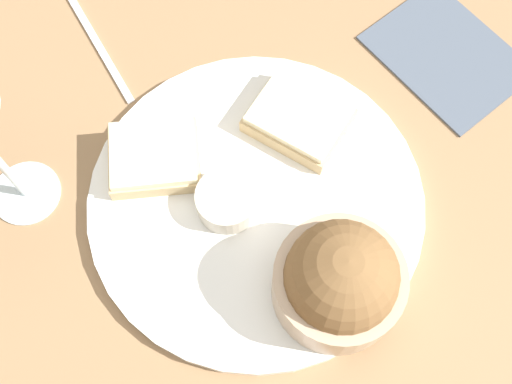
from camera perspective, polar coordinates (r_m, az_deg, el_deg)
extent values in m
plane|color=#93704C|center=(0.63, 0.00, -1.16)|extent=(4.00, 4.00, 0.00)
cylinder|color=white|center=(0.62, 0.00, -0.93)|extent=(0.33, 0.33, 0.01)
cylinder|color=tan|center=(0.57, 7.26, -8.16)|extent=(0.11, 0.11, 0.05)
sphere|color=brown|center=(0.54, 7.59, -7.49)|extent=(0.10, 0.10, 0.10)
cylinder|color=beige|center=(0.60, -2.60, -0.79)|extent=(0.06, 0.06, 0.03)
cylinder|color=tan|center=(0.59, -2.64, -0.46)|extent=(0.05, 0.05, 0.01)
cube|color=#D1B27F|center=(0.64, 3.81, 6.37)|extent=(0.10, 0.09, 0.02)
cube|color=beige|center=(0.63, 3.88, 6.93)|extent=(0.10, 0.08, 0.01)
cube|color=#D1B27F|center=(0.63, -8.97, 3.02)|extent=(0.11, 0.11, 0.02)
cube|color=beige|center=(0.62, -9.14, 3.53)|extent=(0.10, 0.10, 0.01)
cylinder|color=silver|center=(0.67, -19.76, -0.05)|extent=(0.07, 0.07, 0.01)
cylinder|color=silver|center=(0.63, -21.11, 1.56)|extent=(0.01, 0.01, 0.09)
cube|color=#4C5666|center=(0.74, 16.62, 11.66)|extent=(0.20, 0.18, 0.01)
cube|color=silver|center=(0.74, -13.91, 12.71)|extent=(0.14, 0.11, 0.01)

